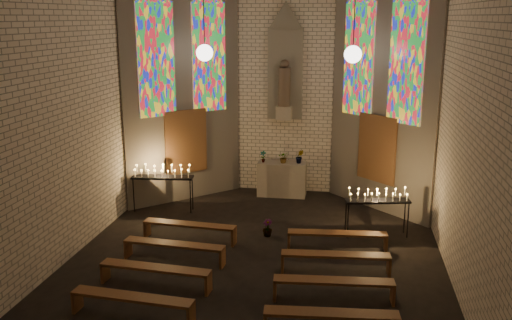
{
  "coord_description": "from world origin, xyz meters",
  "views": [
    {
      "loc": [
        1.88,
        -10.48,
        5.12
      ],
      "look_at": [
        -0.11,
        1.48,
        2.06
      ],
      "focal_mm": 40.0,
      "sensor_mm": 36.0,
      "label": 1
    }
  ],
  "objects_px": {
    "altar": "(282,179)",
    "votive_stand_left": "(162,174)",
    "aisle_flower_pot": "(267,228)",
    "votive_stand_right": "(378,198)"
  },
  "relations": [
    {
      "from": "votive_stand_left",
      "to": "votive_stand_right",
      "type": "distance_m",
      "value": 5.68
    },
    {
      "from": "aisle_flower_pot",
      "to": "votive_stand_left",
      "type": "distance_m",
      "value": 3.43
    },
    {
      "from": "votive_stand_left",
      "to": "aisle_flower_pot",
      "type": "bearing_deg",
      "value": -29.75
    },
    {
      "from": "aisle_flower_pot",
      "to": "votive_stand_right",
      "type": "xyz_separation_m",
      "value": [
        2.57,
        0.46,
        0.75
      ]
    },
    {
      "from": "votive_stand_left",
      "to": "votive_stand_right",
      "type": "relative_size",
      "value": 1.07
    },
    {
      "from": "altar",
      "to": "votive_stand_right",
      "type": "height_order",
      "value": "votive_stand_right"
    },
    {
      "from": "votive_stand_left",
      "to": "votive_stand_right",
      "type": "height_order",
      "value": "votive_stand_left"
    },
    {
      "from": "altar",
      "to": "aisle_flower_pot",
      "type": "xyz_separation_m",
      "value": [
        0.05,
        -3.25,
        -0.29
      ]
    },
    {
      "from": "aisle_flower_pot",
      "to": "votive_stand_right",
      "type": "height_order",
      "value": "votive_stand_right"
    },
    {
      "from": "altar",
      "to": "votive_stand_left",
      "type": "height_order",
      "value": "votive_stand_left"
    }
  ]
}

